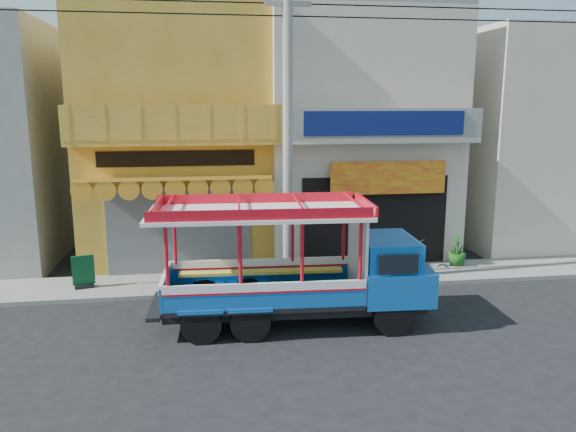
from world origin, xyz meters
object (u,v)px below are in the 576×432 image
Objects in this scene: songthaew_truck at (313,265)px; potted_plant_a at (410,253)px; utility_pole at (293,107)px; green_sign at (84,274)px; potted_plant_b at (380,256)px; potted_plant_c at (457,250)px.

potted_plant_a is at bearing 44.56° from songthaew_truck.
utility_pole reaches higher than green_sign.
green_sign is 1.01× the size of potted_plant_b.
potted_plant_c is (2.56, 0.20, 0.05)m from potted_plant_b.
utility_pole is 30.57× the size of potted_plant_a.
utility_pole is 31.09× the size of potted_plant_b.
utility_pole is 4.32× the size of songthaew_truck.
utility_pole is at bearing -52.47° from potted_plant_c.
songthaew_truck is 6.52m from potted_plant_c.
songthaew_truck is at bearing -88.40° from utility_pole.
green_sign is 1.00× the size of potted_plant_a.
songthaew_truck is at bearing 126.44° from potted_plant_b.
potted_plant_b is (8.57, 0.32, 0.07)m from green_sign.
potted_plant_a is at bearing -65.78° from potted_plant_c.
utility_pole is 7.07m from potted_plant_c.
potted_plant_c is at bearing 2.67° from green_sign.
green_sign is at bearing 163.48° from potted_plant_a.
utility_pole is 28.26× the size of potted_plant_c.
potted_plant_b is at bearing 51.60° from songthaew_truck.
green_sign is at bearing 76.97° from potted_plant_b.
green_sign is at bearing 151.44° from songthaew_truck.
potted_plant_c is (1.55, -0.03, 0.04)m from potted_plant_a.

